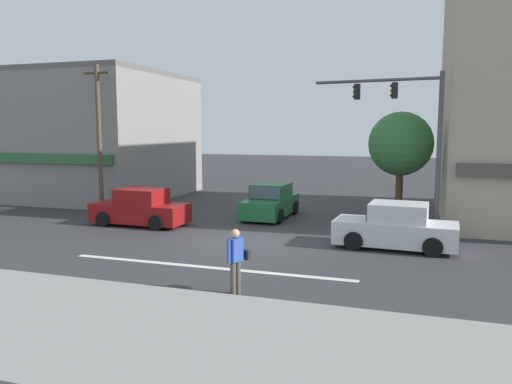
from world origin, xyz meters
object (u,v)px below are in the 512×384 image
(street_tree, at_px, (401,144))
(utility_pole_near_left, at_px, (99,137))
(sedan_waiting_far, at_px, (396,228))
(pedestrian_foreground_with_bag, at_px, (236,258))
(traffic_light_mast, at_px, (413,127))
(sedan_crossing_leftbound, at_px, (271,202))
(sedan_crossing_rightbound, at_px, (140,209))

(street_tree, xyz_separation_m, utility_pole_near_left, (-13.75, -2.45, 0.27))
(street_tree, bearing_deg, sedan_waiting_far, -88.66)
(pedestrian_foreground_with_bag, bearing_deg, utility_pole_near_left, 138.59)
(sedan_waiting_far, xyz_separation_m, pedestrian_foreground_with_bag, (-3.51, -6.35, 0.24))
(utility_pole_near_left, bearing_deg, street_tree, 10.11)
(street_tree, xyz_separation_m, traffic_light_mast, (0.52, -3.07, 0.74))
(traffic_light_mast, relative_size, pedestrian_foreground_with_bag, 3.71)
(utility_pole_near_left, distance_m, traffic_light_mast, 14.29)
(sedan_crossing_leftbound, bearing_deg, pedestrian_foreground_with_bag, -77.90)
(street_tree, distance_m, pedestrian_foreground_with_bag, 12.33)
(traffic_light_mast, xyz_separation_m, pedestrian_foreground_with_bag, (-3.91, -8.53, -3.22))
(sedan_waiting_far, bearing_deg, sedan_crossing_leftbound, 142.35)
(utility_pole_near_left, relative_size, sedan_crossing_leftbound, 1.72)
(sedan_waiting_far, bearing_deg, utility_pole_near_left, 168.62)
(sedan_waiting_far, relative_size, sedan_crossing_rightbound, 1.01)
(street_tree, relative_size, sedan_crossing_leftbound, 1.18)
(sedan_waiting_far, distance_m, pedestrian_foreground_with_bag, 7.26)
(utility_pole_near_left, bearing_deg, traffic_light_mast, -2.46)
(traffic_light_mast, bearing_deg, utility_pole_near_left, 177.54)
(sedan_waiting_far, height_order, sedan_crossing_leftbound, same)
(street_tree, distance_m, traffic_light_mast, 3.20)
(street_tree, bearing_deg, traffic_light_mast, -80.40)
(sedan_crossing_leftbound, bearing_deg, utility_pole_near_left, -167.97)
(street_tree, xyz_separation_m, pedestrian_foreground_with_bag, (-3.39, -11.59, -2.49))
(utility_pole_near_left, xyz_separation_m, traffic_light_mast, (14.27, -0.61, 0.47))
(traffic_light_mast, distance_m, sedan_crossing_leftbound, 7.50)
(pedestrian_foreground_with_bag, bearing_deg, sedan_crossing_leftbound, 102.10)
(traffic_light_mast, height_order, sedan_crossing_rightbound, traffic_light_mast)
(street_tree, height_order, pedestrian_foreground_with_bag, street_tree)
(street_tree, distance_m, sedan_crossing_rightbound, 11.67)
(sedan_crossing_rightbound, bearing_deg, street_tree, 22.27)
(pedestrian_foreground_with_bag, bearing_deg, street_tree, 73.70)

